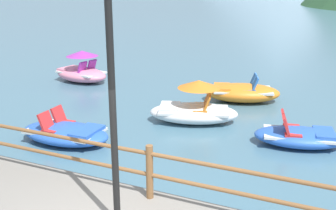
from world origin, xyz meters
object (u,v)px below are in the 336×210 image
(lamp_post, at_px, (111,58))
(pedal_boat_2, at_px, (299,136))
(pedal_boat_6, at_px, (194,109))
(pedal_boat_5, at_px, (242,92))
(pedal_boat_4, at_px, (81,71))
(pedal_boat_3, at_px, (66,133))

(lamp_post, distance_m, pedal_boat_2, 6.19)
(pedal_boat_2, height_order, pedal_boat_6, pedal_boat_6)
(pedal_boat_5, bearing_deg, pedal_boat_2, -55.26)
(lamp_post, height_order, pedal_boat_6, lamp_post)
(pedal_boat_2, xyz_separation_m, pedal_boat_6, (-2.97, 0.56, 0.16))
(lamp_post, distance_m, pedal_boat_5, 8.76)
(pedal_boat_2, xyz_separation_m, pedal_boat_4, (-8.82, 3.29, 0.19))
(pedal_boat_4, bearing_deg, lamp_post, -51.50)
(pedal_boat_2, distance_m, pedal_boat_5, 3.87)
(lamp_post, height_order, pedal_boat_3, lamp_post)
(pedal_boat_3, bearing_deg, pedal_boat_6, 47.99)
(pedal_boat_4, height_order, pedal_boat_6, pedal_boat_4)
(pedal_boat_5, distance_m, pedal_boat_6, 2.73)
(lamp_post, bearing_deg, pedal_boat_6, 98.87)
(pedal_boat_3, distance_m, pedal_boat_4, 6.42)
(pedal_boat_2, bearing_deg, pedal_boat_3, -158.39)
(pedal_boat_3, height_order, pedal_boat_4, pedal_boat_4)
(pedal_boat_2, bearing_deg, lamp_post, -111.76)
(pedal_boat_4, height_order, pedal_boat_5, pedal_boat_4)
(pedal_boat_6, bearing_deg, pedal_boat_3, -132.01)
(pedal_boat_3, relative_size, pedal_boat_4, 0.94)
(pedal_boat_2, relative_size, pedal_boat_6, 0.83)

